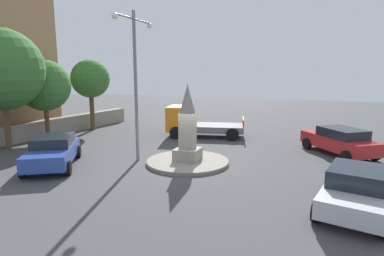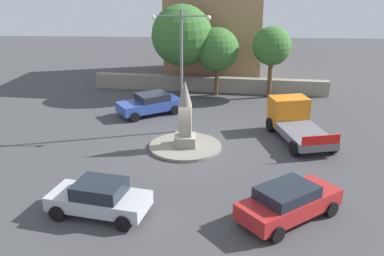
{
  "view_description": "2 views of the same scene",
  "coord_description": "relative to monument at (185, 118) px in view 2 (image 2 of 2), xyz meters",
  "views": [
    {
      "loc": [
        -13.78,
        -5.59,
        4.42
      ],
      "look_at": [
        0.49,
        -0.04,
        1.69
      ],
      "focal_mm": 29.3,
      "sensor_mm": 36.0,
      "label": 1
    },
    {
      "loc": [
        1.45,
        -22.37,
        9.55
      ],
      "look_at": [
        0.42,
        -0.98,
        1.56
      ],
      "focal_mm": 40.82,
      "sensor_mm": 36.0,
      "label": 2
    }
  ],
  "objects": [
    {
      "name": "streetlamp",
      "position": [
        -0.36,
        2.6,
        2.71
      ],
      "size": [
        3.35,
        0.28,
        7.3
      ],
      "color": "slate",
      "rests_on": "ground"
    },
    {
      "name": "tree_far_corner",
      "position": [
        5.82,
        10.32,
        2.16
      ],
      "size": [
        2.88,
        2.88,
        5.39
      ],
      "color": "brown",
      "rests_on": "ground"
    },
    {
      "name": "stone_boundary_wall",
      "position": [
        1.17,
        11.79,
        -1.17
      ],
      "size": [
        18.7,
        2.55,
        1.18
      ],
      "primitive_type": "cube",
      "rotation": [
        0.0,
        0.0,
        3.04
      ],
      "color": "gray",
      "rests_on": "ground"
    },
    {
      "name": "ground_plane",
      "position": [
        0.0,
        0.0,
        -1.75
      ],
      "size": [
        80.0,
        80.0,
        0.0
      ],
      "primitive_type": "plane",
      "color": "#424244"
    },
    {
      "name": "car_red_far_side",
      "position": [
        4.55,
        -7.05,
        -0.97
      ],
      "size": [
        4.55,
        4.08,
        1.48
      ],
      "color": "#B22323",
      "rests_on": "ground"
    },
    {
      "name": "tree_mid_cluster",
      "position": [
        1.76,
        10.72,
        1.82
      ],
      "size": [
        3.31,
        3.31,
        5.25
      ],
      "color": "brown",
      "rests_on": "ground"
    },
    {
      "name": "car_silver_passing",
      "position": [
        -3.05,
        -7.05,
        -1.01
      ],
      "size": [
        4.31,
        2.68,
        1.44
      ],
      "color": "#B7BABF",
      "rests_on": "ground"
    },
    {
      "name": "truck_orange_parked_left",
      "position": [
        6.36,
        2.04,
        -0.79
      ],
      "size": [
        3.45,
        5.57,
        2.1
      ],
      "color": "orange",
      "rests_on": "ground"
    },
    {
      "name": "tree_near_wall",
      "position": [
        -0.92,
        10.99,
        2.83
      ],
      "size": [
        4.64,
        4.64,
        6.91
      ],
      "color": "brown",
      "rests_on": "ground"
    },
    {
      "name": "monument",
      "position": [
        0.0,
        0.0,
        0.0
      ],
      "size": [
        1.16,
        1.16,
        3.71
      ],
      "color": "gray",
      "rests_on": "traffic_island"
    },
    {
      "name": "car_blue_waiting",
      "position": [
        -2.75,
        5.77,
        -1.0
      ],
      "size": [
        4.54,
        3.83,
        1.43
      ],
      "color": "#2D479E",
      "rests_on": "ground"
    },
    {
      "name": "corner_building",
      "position": [
        1.72,
        17.36,
        3.37
      ],
      "size": [
        8.82,
        8.95,
        10.25
      ],
      "primitive_type": "cube",
      "rotation": [
        0.0,
        0.0,
        3.04
      ],
      "color": "#A87A56",
      "rests_on": "ground"
    },
    {
      "name": "traffic_island",
      "position": [
        0.0,
        0.0,
        -1.67
      ],
      "size": [
        4.04,
        4.04,
        0.17
      ],
      "primitive_type": "cylinder",
      "color": "gray",
      "rests_on": "ground"
    }
  ]
}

